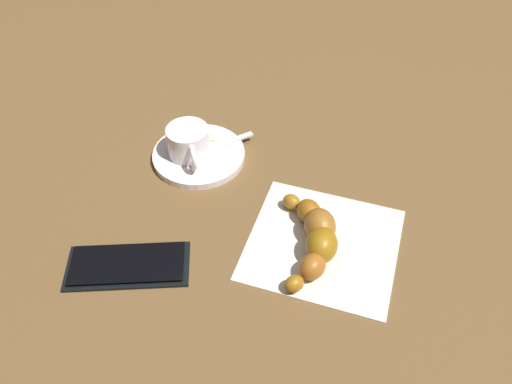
{
  "coord_description": "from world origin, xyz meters",
  "views": [
    {
      "loc": [
        0.24,
        -0.43,
        0.53
      ],
      "look_at": [
        -0.02,
        0.01,
        0.01
      ],
      "focal_mm": 36.79,
      "sensor_mm": 36.0,
      "label": 1
    }
  ],
  "objects_px": {
    "espresso_cup": "(188,142)",
    "cell_phone": "(128,265)",
    "teaspoon": "(205,150)",
    "croissant": "(316,236)",
    "napkin": "(323,244)",
    "sugar_packet": "(193,137)",
    "saucer": "(199,155)"
  },
  "relations": [
    {
      "from": "espresso_cup",
      "to": "croissant",
      "type": "height_order",
      "value": "espresso_cup"
    },
    {
      "from": "espresso_cup",
      "to": "cell_phone",
      "type": "relative_size",
      "value": 0.45
    },
    {
      "from": "sugar_packet",
      "to": "espresso_cup",
      "type": "bearing_deg",
      "value": 88.0
    },
    {
      "from": "sugar_packet",
      "to": "napkin",
      "type": "bearing_deg",
      "value": 133.29
    },
    {
      "from": "teaspoon",
      "to": "croissant",
      "type": "xyz_separation_m",
      "value": [
        0.22,
        -0.08,
        0.01
      ]
    },
    {
      "from": "espresso_cup",
      "to": "napkin",
      "type": "height_order",
      "value": "espresso_cup"
    },
    {
      "from": "croissant",
      "to": "cell_phone",
      "type": "height_order",
      "value": "croissant"
    },
    {
      "from": "sugar_packet",
      "to": "teaspoon",
      "type": "bearing_deg",
      "value": 125.48
    },
    {
      "from": "sugar_packet",
      "to": "napkin",
      "type": "relative_size",
      "value": 0.37
    },
    {
      "from": "sugar_packet",
      "to": "napkin",
      "type": "height_order",
      "value": "sugar_packet"
    },
    {
      "from": "sugar_packet",
      "to": "croissant",
      "type": "bearing_deg",
      "value": 130.83
    },
    {
      "from": "napkin",
      "to": "croissant",
      "type": "distance_m",
      "value": 0.02
    },
    {
      "from": "teaspoon",
      "to": "croissant",
      "type": "bearing_deg",
      "value": -18.93
    },
    {
      "from": "napkin",
      "to": "saucer",
      "type": "bearing_deg",
      "value": 165.9
    },
    {
      "from": "saucer",
      "to": "croissant",
      "type": "relative_size",
      "value": 0.95
    },
    {
      "from": "saucer",
      "to": "teaspoon",
      "type": "distance_m",
      "value": 0.01
    },
    {
      "from": "espresso_cup",
      "to": "cell_phone",
      "type": "height_order",
      "value": "espresso_cup"
    },
    {
      "from": "croissant",
      "to": "saucer",
      "type": "bearing_deg",
      "value": 163.18
    },
    {
      "from": "teaspoon",
      "to": "sugar_packet",
      "type": "bearing_deg",
      "value": 154.88
    },
    {
      "from": "saucer",
      "to": "teaspoon",
      "type": "xyz_separation_m",
      "value": [
        0.01,
        0.01,
        0.01
      ]
    },
    {
      "from": "teaspoon",
      "to": "cell_phone",
      "type": "relative_size",
      "value": 0.69
    },
    {
      "from": "espresso_cup",
      "to": "napkin",
      "type": "xyz_separation_m",
      "value": [
        0.24,
        -0.05,
        -0.03
      ]
    },
    {
      "from": "espresso_cup",
      "to": "teaspoon",
      "type": "xyz_separation_m",
      "value": [
        0.02,
        0.02,
        -0.02
      ]
    },
    {
      "from": "croissant",
      "to": "espresso_cup",
      "type": "bearing_deg",
      "value": 165.84
    },
    {
      "from": "teaspoon",
      "to": "sugar_packet",
      "type": "relative_size",
      "value": 1.62
    },
    {
      "from": "napkin",
      "to": "cell_phone",
      "type": "xyz_separation_m",
      "value": [
        -0.19,
        -0.15,
        0.0
      ]
    },
    {
      "from": "croissant",
      "to": "sugar_packet",
      "type": "bearing_deg",
      "value": 160.24
    },
    {
      "from": "saucer",
      "to": "espresso_cup",
      "type": "distance_m",
      "value": 0.03
    },
    {
      "from": "teaspoon",
      "to": "croissant",
      "type": "relative_size",
      "value": 0.77
    },
    {
      "from": "croissant",
      "to": "cell_phone",
      "type": "xyz_separation_m",
      "value": [
        -0.19,
        -0.14,
        -0.02
      ]
    },
    {
      "from": "croissant",
      "to": "cell_phone",
      "type": "distance_m",
      "value": 0.24
    },
    {
      "from": "espresso_cup",
      "to": "napkin",
      "type": "relative_size",
      "value": 0.39
    }
  ]
}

